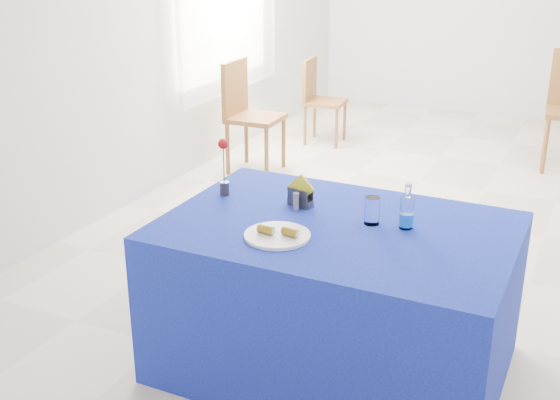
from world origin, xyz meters
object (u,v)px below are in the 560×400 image
object	(u,v)px
water_bottle	(407,213)
chair_win_a	(246,108)
plate	(277,236)
blue_table	(335,297)
chair_win_b	(318,95)

from	to	relation	value
water_bottle	chair_win_a	world-z (taller)	chair_win_a
plate	blue_table	xyz separation A→B (m)	(0.19, 0.25, -0.39)
plate	chair_win_a	bearing A→B (deg)	120.54
blue_table	chair_win_a	size ratio (longest dim) A/B	1.63
water_bottle	chair_win_a	distance (m)	3.25
plate	chair_win_b	size ratio (longest dim) A/B	0.35
plate	blue_table	size ratio (longest dim) A/B	0.18
plate	water_bottle	bearing A→B (deg)	35.69
chair_win_a	water_bottle	bearing A→B (deg)	-141.10
chair_win_a	plate	bearing A→B (deg)	-151.68
water_bottle	chair_win_b	world-z (taller)	water_bottle
chair_win_a	chair_win_b	bearing A→B (deg)	-14.12
blue_table	chair_win_a	distance (m)	3.14
water_bottle	chair_win_b	bearing A→B (deg)	118.18
blue_table	chair_win_b	distance (m)	3.98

